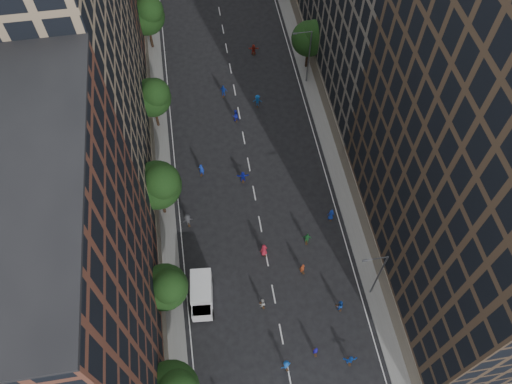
% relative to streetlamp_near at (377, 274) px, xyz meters
% --- Properties ---
extents(ground, '(240.00, 240.00, 0.00)m').
position_rel_streetlamp_near_xyz_m(ground, '(-10.37, 28.00, -5.17)').
color(ground, black).
rests_on(ground, ground).
extents(sidewalk_left, '(4.00, 105.00, 0.15)m').
position_rel_streetlamp_near_xyz_m(sidewalk_left, '(-22.37, 35.50, -5.09)').
color(sidewalk_left, slate).
rests_on(sidewalk_left, ground).
extents(sidewalk_right, '(4.00, 105.00, 0.15)m').
position_rel_streetlamp_near_xyz_m(sidewalk_right, '(1.63, 35.50, -5.09)').
color(sidewalk_right, slate).
rests_on(sidewalk_right, ground).
extents(bldg_left_a, '(14.00, 22.00, 30.00)m').
position_rel_streetlamp_near_xyz_m(bldg_left_a, '(-29.37, -1.00, 9.83)').
color(bldg_left_a, brown).
rests_on(bldg_left_a, ground).
extents(bldg_left_b, '(14.00, 26.00, 34.00)m').
position_rel_streetlamp_near_xyz_m(bldg_left_b, '(-29.37, 23.00, 11.83)').
color(bldg_left_b, '#8E795D').
rests_on(bldg_left_b, ground).
extents(bldg_right_a, '(14.00, 30.00, 36.00)m').
position_rel_streetlamp_near_xyz_m(bldg_right_a, '(8.63, 3.00, 12.83)').
color(bldg_right_a, '#413122').
rests_on(bldg_right_a, ground).
extents(tree_left_1, '(4.80, 4.80, 8.21)m').
position_rel_streetlamp_near_xyz_m(tree_left_1, '(-21.39, 1.86, 0.38)').
color(tree_left_1, black).
rests_on(tree_left_1, ground).
extents(tree_left_2, '(5.60, 5.60, 9.45)m').
position_rel_streetlamp_near_xyz_m(tree_left_2, '(-21.36, 13.83, 1.19)').
color(tree_left_2, black).
rests_on(tree_left_2, ground).
extents(tree_left_3, '(5.00, 5.00, 8.58)m').
position_rel_streetlamp_near_xyz_m(tree_left_3, '(-21.38, 27.85, 0.65)').
color(tree_left_3, black).
rests_on(tree_left_3, ground).
extents(tree_left_4, '(5.40, 5.40, 9.08)m').
position_rel_streetlamp_near_xyz_m(tree_left_4, '(-21.37, 43.84, 0.93)').
color(tree_left_4, black).
rests_on(tree_left_4, ground).
extents(tree_right_a, '(5.00, 5.00, 8.39)m').
position_rel_streetlamp_near_xyz_m(tree_right_a, '(1.02, 35.85, 0.46)').
color(tree_right_a, black).
rests_on(tree_right_a, ground).
extents(streetlamp_near, '(2.64, 0.22, 9.06)m').
position_rel_streetlamp_near_xyz_m(streetlamp_near, '(0.00, 0.00, 0.00)').
color(streetlamp_near, '#595B60').
rests_on(streetlamp_near, ground).
extents(streetlamp_far, '(2.64, 0.22, 9.06)m').
position_rel_streetlamp_near_xyz_m(streetlamp_far, '(0.00, 33.00, 0.00)').
color(streetlamp_far, '#595B60').
rests_on(streetlamp_far, ground).
extents(cargo_van, '(2.83, 5.29, 2.72)m').
position_rel_streetlamp_near_xyz_m(cargo_van, '(-18.16, 2.19, -3.74)').
color(cargo_van, white).
rests_on(cargo_van, ground).
extents(skater_1, '(0.58, 0.40, 1.53)m').
position_rel_streetlamp_near_xyz_m(skater_1, '(-7.30, -5.51, -4.40)').
color(skater_1, '#1A1299').
rests_on(skater_1, ground).
extents(skater_2, '(1.05, 0.94, 1.78)m').
position_rel_streetlamp_near_xyz_m(skater_2, '(-3.69, -1.23, -4.28)').
color(skater_2, '#123A99').
rests_on(skater_2, ground).
extents(skater_3, '(1.27, 0.98, 1.73)m').
position_rel_streetlamp_near_xyz_m(skater_3, '(-10.58, -6.46, -4.30)').
color(skater_3, '#1449A6').
rests_on(skater_3, ground).
extents(skater_4, '(0.99, 0.53, 1.60)m').
position_rel_streetlamp_near_xyz_m(skater_4, '(-18.87, 2.02, -4.37)').
color(skater_4, '#124292').
rests_on(skater_4, ground).
extents(skater_5, '(1.54, 0.61, 1.63)m').
position_rel_streetlamp_near_xyz_m(skater_5, '(-4.04, -6.97, -4.36)').
color(skater_5, '#164CB7').
rests_on(skater_5, ground).
extents(skater_6, '(1.09, 0.86, 1.94)m').
position_rel_streetlamp_near_xyz_m(skater_6, '(-10.60, 6.52, -4.20)').
color(skater_6, '#A41B2D').
rests_on(skater_6, ground).
extents(skater_7, '(0.71, 0.60, 1.67)m').
position_rel_streetlamp_near_xyz_m(skater_7, '(-6.71, 3.66, -4.33)').
color(skater_7, '#993719').
rests_on(skater_7, ground).
extents(skater_8, '(0.92, 0.82, 1.55)m').
position_rel_streetlamp_near_xyz_m(skater_8, '(-11.86, 0.39, -4.40)').
color(skater_8, '#B8B7B4').
rests_on(skater_8, ground).
extents(skater_9, '(1.37, 0.96, 1.93)m').
position_rel_streetlamp_near_xyz_m(skater_9, '(-18.87, 11.86, -4.20)').
color(skater_9, '#38383C').
rests_on(skater_9, ground).
extents(skater_10, '(1.15, 0.74, 1.81)m').
position_rel_streetlamp_near_xyz_m(skater_10, '(-5.38, 7.25, -4.26)').
color(skater_10, '#206A30').
rests_on(skater_10, ground).
extents(skater_11, '(1.61, 0.61, 1.70)m').
position_rel_streetlamp_near_xyz_m(skater_11, '(-11.48, 17.10, -4.32)').
color(skater_11, '#1623B6').
rests_on(skater_11, ground).
extents(skater_12, '(0.92, 0.66, 1.74)m').
position_rel_streetlamp_near_xyz_m(skater_12, '(-1.87, 9.91, -4.30)').
color(skater_12, '#1433A9').
rests_on(skater_12, ground).
extents(skater_13, '(0.83, 0.70, 1.92)m').
position_rel_streetlamp_near_xyz_m(skater_13, '(-16.53, 18.95, -4.21)').
color(skater_13, '#1737BD').
rests_on(skater_13, ground).
extents(skater_14, '(1.08, 0.92, 1.92)m').
position_rel_streetlamp_near_xyz_m(skater_14, '(-11.02, 27.25, -4.21)').
color(skater_14, '#141AA2').
rests_on(skater_14, ground).
extents(skater_15, '(1.37, 0.96, 1.93)m').
position_rel_streetlamp_near_xyz_m(skater_15, '(-7.59, 29.48, -4.20)').
color(skater_15, '#144EA3').
rests_on(skater_15, ground).
extents(skater_16, '(1.20, 0.82, 1.89)m').
position_rel_streetlamp_near_xyz_m(skater_16, '(-12.03, 32.13, -4.22)').
color(skater_16, '#1333A0').
rests_on(skater_16, ground).
extents(skater_17, '(1.67, 0.75, 1.74)m').
position_rel_streetlamp_near_xyz_m(skater_17, '(-6.45, 40.00, -4.30)').
color(skater_17, '#A0251A').
rests_on(skater_17, ground).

